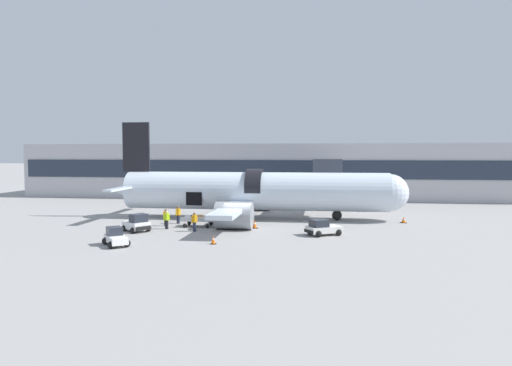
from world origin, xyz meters
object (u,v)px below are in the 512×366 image
object	(u,v)px
airplane	(251,192)
baggage_tug_rear	(323,228)
ground_crew_supervisor	(178,214)
baggage_cart_loading	(199,220)
ground_crew_helper	(194,221)
ground_crew_loader_a	(222,215)
ground_crew_loader_b	(167,219)
baggage_tug_mid	(137,224)
baggage_tug_lead	(116,238)
ground_crew_driver	(166,217)

from	to	relation	value
airplane	baggage_tug_rear	xyz separation A→B (m)	(7.53, -9.01, -2.25)
ground_crew_supervisor	baggage_cart_loading	bearing A→B (deg)	-30.23
ground_crew_helper	ground_crew_loader_a	bearing A→B (deg)	72.80
ground_crew_loader_b	ground_crew_supervisor	xyz separation A→B (m)	(0.04, 3.35, 0.02)
baggage_tug_mid	baggage_tug_rear	distance (m)	16.50
ground_crew_supervisor	ground_crew_helper	xyz separation A→B (m)	(2.87, -4.28, -0.01)
baggage_cart_loading	ground_crew_helper	size ratio (longest dim) A/B	2.33
ground_crew_loader_b	ground_crew_helper	bearing A→B (deg)	-17.74
airplane	ground_crew_loader_b	distance (m)	10.52
baggage_tug_mid	ground_crew_supervisor	xyz separation A→B (m)	(2.23, 5.03, 0.23)
baggage_tug_mid	airplane	bearing A→B (deg)	46.65
baggage_tug_lead	ground_crew_helper	xyz separation A→B (m)	(4.25, 6.89, 0.32)
ground_crew_loader_a	ground_crew_driver	bearing A→B (deg)	-156.18
baggage_cart_loading	ground_crew_supervisor	bearing A→B (deg)	149.77
airplane	baggage_tug_mid	world-z (taller)	airplane
airplane	ground_crew_loader_a	distance (m)	4.95
ground_crew_loader_a	ground_crew_driver	world-z (taller)	ground_crew_driver
ground_crew_driver	baggage_tug_lead	bearing A→B (deg)	-93.98
baggage_tug_lead	baggage_cart_loading	world-z (taller)	baggage_tug_lead
ground_crew_loader_a	ground_crew_helper	bearing A→B (deg)	-107.20
baggage_tug_rear	ground_crew_helper	world-z (taller)	ground_crew_helper
ground_crew_driver	ground_crew_helper	bearing A→B (deg)	-36.16
ground_crew_driver	ground_crew_helper	distance (m)	4.45
airplane	baggage_tug_lead	xyz separation A→B (m)	(-8.11, -15.64, -2.27)
airplane	baggage_tug_lead	bearing A→B (deg)	-117.42
baggage_tug_lead	ground_crew_helper	distance (m)	8.11
baggage_tug_rear	ground_crew_loader_a	distance (m)	11.14
ground_crew_loader_b	ground_crew_driver	size ratio (longest dim) A/B	1.03
baggage_tug_lead	ground_crew_supervisor	xyz separation A→B (m)	(1.39, 11.17, 0.33)
baggage_tug_lead	baggage_tug_rear	xyz separation A→B (m)	(15.64, 6.63, 0.02)
airplane	ground_crew_loader_a	bearing A→B (deg)	-121.28
baggage_tug_mid	baggage_cart_loading	world-z (taller)	baggage_tug_mid
baggage_tug_mid	ground_crew_driver	world-z (taller)	ground_crew_driver
ground_crew_loader_a	ground_crew_loader_b	world-z (taller)	ground_crew_loader_b
airplane	baggage_cart_loading	size ratio (longest dim) A/B	8.03
baggage_cart_loading	ground_crew_loader_a	size ratio (longest dim) A/B	2.49
baggage_cart_loading	ground_crew_supervisor	world-z (taller)	ground_crew_supervisor
ground_crew_loader_b	ground_crew_helper	size ratio (longest dim) A/B	0.99
baggage_tug_lead	ground_crew_helper	size ratio (longest dim) A/B	1.66
baggage_tug_rear	ground_crew_driver	size ratio (longest dim) A/B	2.01
ground_crew_loader_b	baggage_tug_rear	bearing A→B (deg)	-4.78
baggage_tug_mid	ground_crew_driver	bearing A→B (deg)	65.88
baggage_tug_mid	baggage_cart_loading	distance (m)	5.96
baggage_tug_rear	baggage_tug_mid	bearing A→B (deg)	-178.32
baggage_tug_lead	ground_crew_supervisor	world-z (taller)	ground_crew_supervisor
ground_crew_loader_b	ground_crew_supervisor	size ratio (longest dim) A/B	0.97
baggage_tug_lead	ground_crew_helper	bearing A→B (deg)	58.32
ground_crew_driver	baggage_tug_mid	bearing A→B (deg)	-114.12
baggage_tug_rear	ground_crew_helper	bearing A→B (deg)	178.66
ground_crew_helper	ground_crew_loader_b	bearing A→B (deg)	162.26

